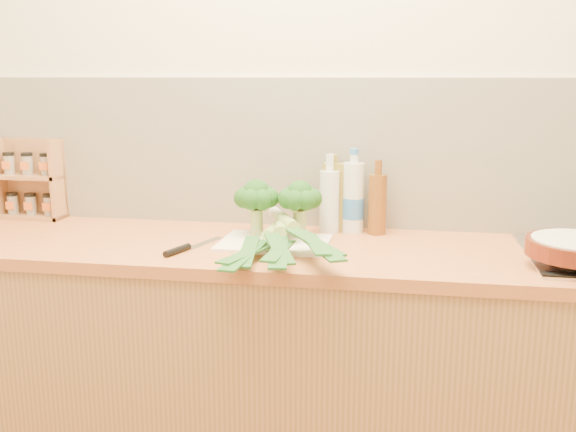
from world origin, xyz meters
name	(u,v)px	position (x,y,z in m)	size (l,w,h in m)	color
room_shell	(307,153)	(0.00, 1.49, 1.17)	(3.50, 3.50, 3.50)	beige
counter	(294,371)	(0.00, 1.20, 0.45)	(3.20, 0.62, 0.90)	#A77545
chopping_board	(274,243)	(-0.07, 1.20, 0.91)	(0.36, 0.26, 0.01)	white
broccoli_left	(256,197)	(-0.14, 1.28, 1.04)	(0.15, 0.15, 0.19)	#8FA25E
broccoli_right	(300,199)	(0.01, 1.28, 1.04)	(0.15, 0.15, 0.19)	#8FA25E
leek_front	(265,237)	(-0.09, 1.15, 0.93)	(0.12, 0.63, 0.04)	white
leek_mid	(280,234)	(-0.03, 1.13, 0.95)	(0.16, 0.62, 0.04)	white
leek_back	(295,228)	(0.01, 1.15, 0.97)	(0.33, 0.61, 0.04)	white
chefs_knife	(184,248)	(-0.33, 1.07, 0.91)	(0.13, 0.28, 0.02)	silver
spice_rack	(31,184)	(-1.08, 1.44, 1.04)	(0.26, 0.10, 0.31)	#A26B45
oil_tin	(334,197)	(0.11, 1.43, 1.02)	(0.08, 0.05, 0.27)	olive
glass_bottle	(329,200)	(0.09, 1.40, 1.02)	(0.07, 0.07, 0.28)	silver
amber_bottle	(377,203)	(0.26, 1.40, 1.01)	(0.06, 0.06, 0.26)	brown
water_bottle	(353,200)	(0.18, 1.42, 1.02)	(0.08, 0.08, 0.28)	silver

